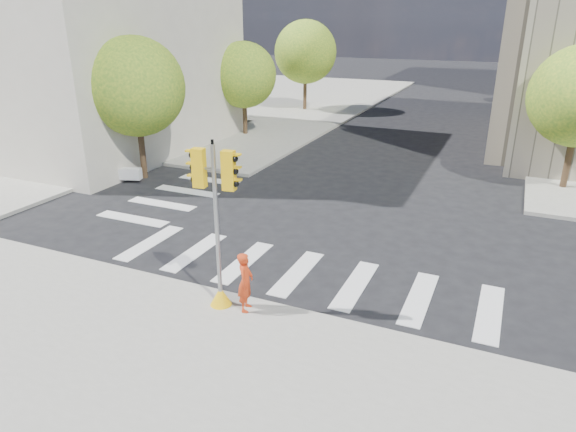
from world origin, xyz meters
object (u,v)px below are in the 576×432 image
object	(u,v)px
traffic_signal	(218,240)
photographer	(245,282)
lamp_far	(570,55)
planter_wall	(78,172)

from	to	relation	value
traffic_signal	photographer	world-z (taller)	traffic_signal
traffic_signal	lamp_far	bearing A→B (deg)	67.69
traffic_signal	planter_wall	size ratio (longest dim) A/B	0.73
lamp_far	photographer	world-z (taller)	lamp_far
photographer	planter_wall	world-z (taller)	photographer
lamp_far	photographer	bearing A→B (deg)	-104.46
lamp_far	traffic_signal	size ratio (longest dim) A/B	1.86
lamp_far	planter_wall	size ratio (longest dim) A/B	1.35
planter_wall	lamp_far	bearing A→B (deg)	33.16
traffic_signal	planter_wall	world-z (taller)	traffic_signal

